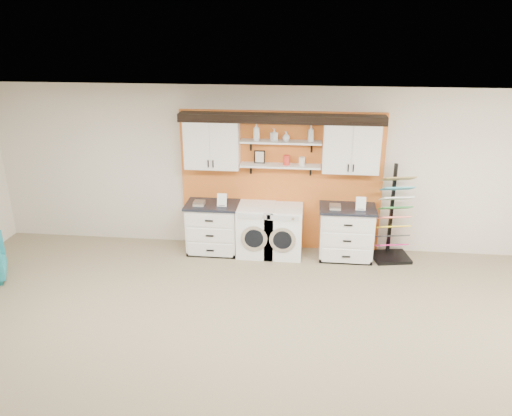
# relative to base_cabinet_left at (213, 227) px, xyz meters

# --- Properties ---
(floor) EXTENTS (10.00, 10.00, 0.00)m
(floor) POSITION_rel_base_cabinet_left_xyz_m (1.13, -3.64, -0.44)
(floor) COLOR #88795C
(floor) RESTS_ON ground
(ceiling) EXTENTS (10.00, 10.00, 0.00)m
(ceiling) POSITION_rel_base_cabinet_left_xyz_m (1.13, -3.64, 2.36)
(ceiling) COLOR white
(ceiling) RESTS_ON wall_back
(wall_back) EXTENTS (10.00, 0.00, 10.00)m
(wall_back) POSITION_rel_base_cabinet_left_xyz_m (1.13, 0.36, 0.96)
(wall_back) COLOR beige
(wall_back) RESTS_ON floor
(accent_panel) EXTENTS (3.40, 0.07, 2.40)m
(accent_panel) POSITION_rel_base_cabinet_left_xyz_m (1.13, 0.32, 0.76)
(accent_panel) COLOR #CB6322
(accent_panel) RESTS_ON wall_back
(upper_cabinet_left) EXTENTS (0.90, 0.35, 0.84)m
(upper_cabinet_left) POSITION_rel_base_cabinet_left_xyz_m (-0.00, 0.15, 1.44)
(upper_cabinet_left) COLOR white
(upper_cabinet_left) RESTS_ON wall_back
(upper_cabinet_right) EXTENTS (0.90, 0.35, 0.84)m
(upper_cabinet_right) POSITION_rel_base_cabinet_left_xyz_m (2.26, 0.15, 1.44)
(upper_cabinet_right) COLOR white
(upper_cabinet_right) RESTS_ON wall_back
(shelf_lower) EXTENTS (1.32, 0.28, 0.03)m
(shelf_lower) POSITION_rel_base_cabinet_left_xyz_m (1.13, 0.16, 1.09)
(shelf_lower) COLOR white
(shelf_lower) RESTS_ON wall_back
(shelf_upper) EXTENTS (1.32, 0.28, 0.03)m
(shelf_upper) POSITION_rel_base_cabinet_left_xyz_m (1.13, 0.16, 1.49)
(shelf_upper) COLOR white
(shelf_upper) RESTS_ON wall_back
(crown_molding) EXTENTS (3.30, 0.41, 0.13)m
(crown_molding) POSITION_rel_base_cabinet_left_xyz_m (1.13, 0.17, 1.89)
(crown_molding) COLOR black
(crown_molding) RESTS_ON wall_back
(picture_frame) EXTENTS (0.18, 0.02, 0.22)m
(picture_frame) POSITION_rel_base_cabinet_left_xyz_m (0.78, 0.21, 1.22)
(picture_frame) COLOR black
(picture_frame) RESTS_ON shelf_lower
(canister_red) EXTENTS (0.11, 0.11, 0.16)m
(canister_red) POSITION_rel_base_cabinet_left_xyz_m (1.23, 0.16, 1.19)
(canister_red) COLOR red
(canister_red) RESTS_ON shelf_lower
(canister_cream) EXTENTS (0.10, 0.10, 0.14)m
(canister_cream) POSITION_rel_base_cabinet_left_xyz_m (1.48, 0.16, 1.18)
(canister_cream) COLOR silver
(canister_cream) RESTS_ON shelf_lower
(base_cabinet_left) EXTENTS (0.90, 0.66, 0.88)m
(base_cabinet_left) POSITION_rel_base_cabinet_left_xyz_m (0.00, 0.00, 0.00)
(base_cabinet_left) COLOR white
(base_cabinet_left) RESTS_ON floor
(base_cabinet_right) EXTENTS (0.92, 0.66, 0.90)m
(base_cabinet_right) POSITION_rel_base_cabinet_left_xyz_m (2.26, -0.00, 0.01)
(base_cabinet_right) COLOR white
(base_cabinet_right) RESTS_ON floor
(washer) EXTENTS (0.62, 0.71, 0.87)m
(washer) POSITION_rel_base_cabinet_left_xyz_m (0.75, -0.00, -0.00)
(washer) COLOR white
(washer) RESTS_ON floor
(dryer) EXTENTS (0.62, 0.71, 0.86)m
(dryer) POSITION_rel_base_cabinet_left_xyz_m (1.22, -0.00, -0.01)
(dryer) COLOR white
(dryer) RESTS_ON floor
(sample_rack) EXTENTS (0.67, 0.59, 1.62)m
(sample_rack) POSITION_rel_base_cabinet_left_xyz_m (3.03, 0.03, 0.08)
(sample_rack) COLOR black
(sample_rack) RESTS_ON floor
(soap_bottle_a) EXTENTS (0.14, 0.14, 0.28)m
(soap_bottle_a) POSITION_rel_base_cabinet_left_xyz_m (0.73, 0.16, 1.65)
(soap_bottle_a) COLOR silver
(soap_bottle_a) RESTS_ON shelf_upper
(soap_bottle_b) EXTENTS (0.13, 0.13, 0.20)m
(soap_bottle_b) POSITION_rel_base_cabinet_left_xyz_m (1.02, 0.16, 1.60)
(soap_bottle_b) COLOR silver
(soap_bottle_b) RESTS_ON shelf_upper
(soap_bottle_c) EXTENTS (0.14, 0.14, 0.15)m
(soap_bottle_c) POSITION_rel_base_cabinet_left_xyz_m (1.21, 0.16, 1.58)
(soap_bottle_c) COLOR silver
(soap_bottle_c) RESTS_ON shelf_upper
(soap_bottle_d) EXTENTS (0.14, 0.14, 0.27)m
(soap_bottle_d) POSITION_rel_base_cabinet_left_xyz_m (1.61, 0.16, 1.64)
(soap_bottle_d) COLOR silver
(soap_bottle_d) RESTS_ON shelf_upper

